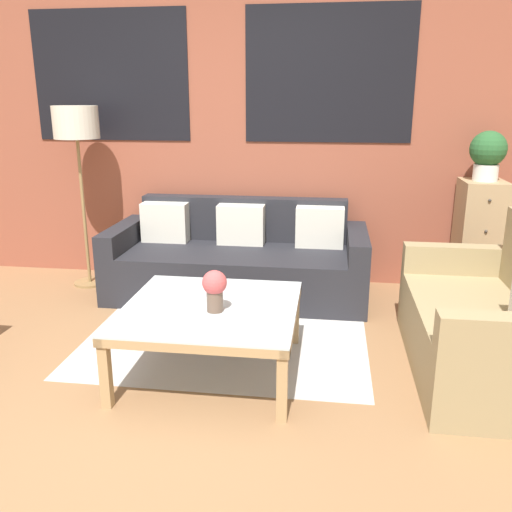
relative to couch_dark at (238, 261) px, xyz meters
The scene contains 10 objects.
ground_plane 1.99m from the couch_dark, 97.26° to the right, with size 16.00×16.00×0.00m, color #8E6642.
wall_back_brick 1.25m from the couch_dark, 117.16° to the left, with size 8.40×0.09×2.80m.
rug 0.82m from the couch_dark, 84.79° to the right, with size 1.93×1.76×0.00m.
couch_dark is the anchor object (origin of this frame).
settee_vintage 2.09m from the couch_dark, 33.94° to the right, with size 0.80×1.44×0.92m.
coffee_table 1.39m from the couch_dark, 87.10° to the right, with size 1.02×1.02×0.43m.
floor_lamp 1.74m from the couch_dark, behind, with size 0.38×0.38×1.55m.
drawer_cabinet 1.99m from the couch_dark, ahead, with size 0.34×0.42×0.98m.
potted_plant 2.18m from the couch_dark, ahead, with size 0.28×0.28×0.39m.
flower_vase 1.50m from the couch_dark, 85.52° to the right, with size 0.14×0.14×0.25m.
Camera 1 is at (1.00, -2.37, 1.61)m, focal length 38.00 mm.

